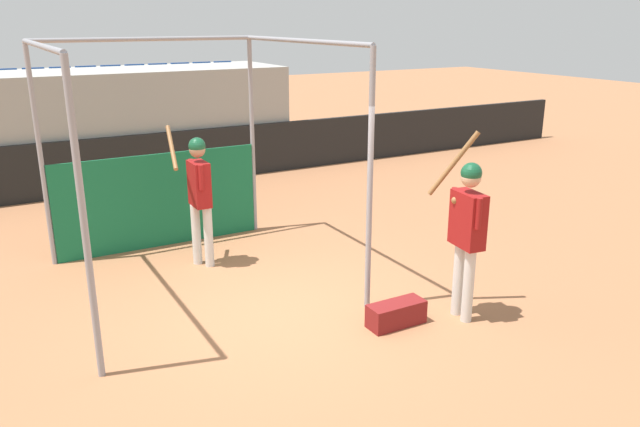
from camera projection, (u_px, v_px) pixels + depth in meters
ground_plane at (284, 311)px, 7.69m from camera, size 60.00×60.00×0.00m
outfield_wall at (142, 162)px, 13.12m from camera, size 24.00×0.12×1.14m
bleacher_section at (125, 123)px, 13.97m from camera, size 7.05×2.40×2.42m
batting_cage at (168, 170)px, 8.98m from camera, size 3.28×3.52×3.20m
player_batter at (199, 189)px, 8.80m from camera, size 0.50×0.85×1.99m
player_waiting at (467, 224)px, 7.19m from camera, size 0.52×0.82×2.21m
equipment_bag at (396, 314)px, 7.30m from camera, size 0.70×0.28×0.28m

